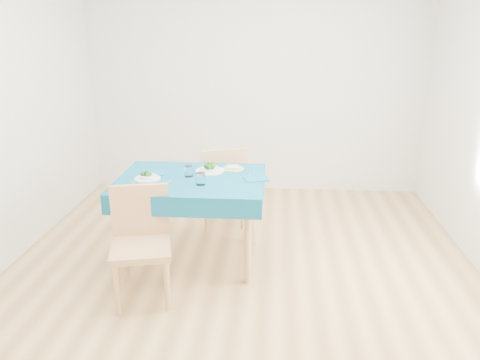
# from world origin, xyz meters

# --- Properties ---
(room_shell) EXTENTS (4.02, 4.52, 2.73)m
(room_shell) POSITION_xyz_m (0.00, 0.00, 1.35)
(room_shell) COLOR #9E7542
(room_shell) RESTS_ON ground
(table) EXTENTS (1.21, 0.92, 0.76)m
(table) POSITION_xyz_m (-0.43, 0.29, 0.38)
(table) COLOR #0A4E6D
(table) RESTS_ON ground
(chair_near) EXTENTS (0.53, 0.56, 1.07)m
(chair_near) POSITION_xyz_m (-0.70, -0.36, 0.54)
(chair_near) COLOR tan
(chair_near) RESTS_ON ground
(chair_far) EXTENTS (0.60, 0.63, 1.13)m
(chair_far) POSITION_xyz_m (-0.29, 1.09, 0.57)
(chair_far) COLOR tan
(chair_far) RESTS_ON ground
(bowl_near) EXTENTS (0.22, 0.22, 0.07)m
(bowl_near) POSITION_xyz_m (-0.79, 0.23, 0.79)
(bowl_near) COLOR white
(bowl_near) RESTS_ON table
(bowl_far) EXTENTS (0.25, 0.25, 0.08)m
(bowl_far) POSITION_xyz_m (-0.30, 0.49, 0.80)
(bowl_far) COLOR white
(bowl_far) RESTS_ON table
(fork_near) EXTENTS (0.07, 0.19, 0.00)m
(fork_near) POSITION_xyz_m (-0.86, 0.20, 0.76)
(fork_near) COLOR silver
(fork_near) RESTS_ON table
(knife_near) EXTENTS (0.04, 0.19, 0.00)m
(knife_near) POSITION_xyz_m (-0.60, 0.14, 0.76)
(knife_near) COLOR silver
(knife_near) RESTS_ON table
(fork_far) EXTENTS (0.07, 0.17, 0.00)m
(fork_far) POSITION_xyz_m (-0.37, 0.48, 0.76)
(fork_far) COLOR silver
(fork_far) RESTS_ON table
(knife_far) EXTENTS (0.02, 0.22, 0.00)m
(knife_far) POSITION_xyz_m (0.05, 0.32, 0.76)
(knife_far) COLOR silver
(knife_far) RESTS_ON table
(napkin_near) EXTENTS (0.20, 0.16, 0.01)m
(napkin_near) POSITION_xyz_m (-0.78, 0.38, 0.76)
(napkin_near) COLOR #0E5979
(napkin_near) RESTS_ON table
(napkin_far) EXTENTS (0.22, 0.18, 0.01)m
(napkin_far) POSITION_xyz_m (0.11, 0.29, 0.76)
(napkin_far) COLOR #0E5979
(napkin_far) RESTS_ON table
(tumbler_center) EXTENTS (0.07, 0.07, 0.09)m
(tumbler_center) POSITION_xyz_m (-0.46, 0.34, 0.80)
(tumbler_center) COLOR white
(tumbler_center) RESTS_ON table
(tumbler_side) EXTENTS (0.08, 0.08, 0.10)m
(tumbler_side) POSITION_xyz_m (-0.33, 0.13, 0.81)
(tumbler_side) COLOR white
(tumbler_side) RESTS_ON table
(side_plate) EXTENTS (0.20, 0.20, 0.01)m
(side_plate) POSITION_xyz_m (-0.11, 0.58, 0.76)
(side_plate) COLOR #ACCD64
(side_plate) RESTS_ON table
(bread_slice) EXTENTS (0.12, 0.12, 0.02)m
(bread_slice) POSITION_xyz_m (-0.11, 0.58, 0.78)
(bread_slice) COLOR beige
(bread_slice) RESTS_ON side_plate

